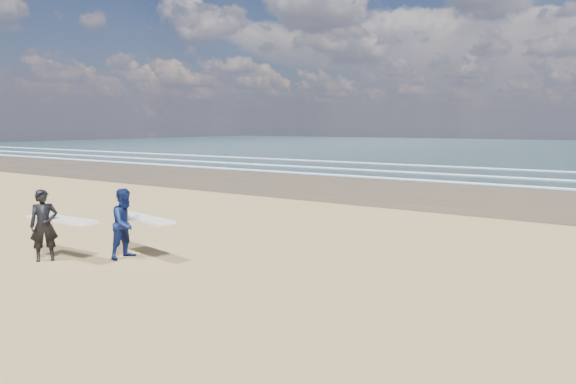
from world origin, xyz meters
The scene contains 2 objects.
surfer_near centered at (-0.08, -0.11, 0.90)m, with size 2.22×1.04×1.77m.
surfer_far centered at (1.35, 1.16, 0.89)m, with size 2.26×1.23×1.76m.
Camera 1 is at (11.71, -7.15, 3.32)m, focal length 32.00 mm.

